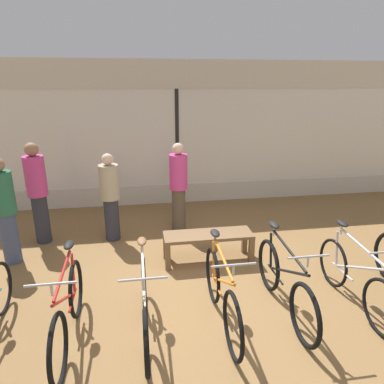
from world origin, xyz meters
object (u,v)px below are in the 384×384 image
bicycle_right (355,279)px  customer_by_window (178,185)px  display_bench (208,239)px  customer_near_rack (110,196)px  bicycle_center_left (145,305)px  bicycle_left (68,311)px  bicycle_center (221,294)px  customer_near_bench (38,191)px  customer_mid_floor (5,209)px  bicycle_center_right (284,284)px

bicycle_right → customer_by_window: bearing=125.2°
display_bench → customer_near_rack: 1.93m
bicycle_center_left → customer_near_rack: (-0.52, 2.57, 0.46)m
display_bench → bicycle_left: bearing=-140.6°
bicycle_center → bicycle_left: bearing=-178.5°
customer_near_bench → customer_near_rack: bearing=-3.8°
customer_mid_floor → customer_near_bench: size_ratio=0.95×
bicycle_right → customer_near_bench: customer_near_bench is taller
customer_near_rack → customer_near_bench: size_ratio=0.89×
display_bench → bicycle_center: bearing=-95.5°
bicycle_center_right → customer_mid_floor: size_ratio=1.04×
bicycle_center_right → display_bench: size_ratio=1.26×
bicycle_center → customer_mid_floor: bearing=146.7°
bicycle_center_right → display_bench: (-0.67, 1.38, -0.00)m
display_bench → customer_near_rack: (-1.55, 1.05, 0.44)m
bicycle_center_right → bicycle_center_left: bearing=-175.3°
display_bench → customer_near_bench: (-2.78, 1.13, 0.56)m
bicycle_left → customer_by_window: customer_by_window is taller
bicycle_left → bicycle_center_right: bearing=3.2°
bicycle_left → customer_near_bench: 2.87m
bicycle_center_right → customer_by_window: 2.89m
bicycle_right → customer_near_rack: size_ratio=1.06×
bicycle_center → display_bench: bearing=84.5°
bicycle_center → customer_mid_floor: (-2.94, 1.93, 0.49)m
customer_near_rack → customer_by_window: bearing=11.0°
bicycle_center → customer_near_rack: 2.93m
bicycle_center_left → customer_near_rack: 2.67m
customer_near_rack → customer_mid_floor: (-1.53, -0.60, 0.06)m
bicycle_center_right → customer_mid_floor: customer_mid_floor is taller
bicycle_left → bicycle_right: bicycle_left is taller
bicycle_left → customer_near_bench: size_ratio=0.95×
display_bench → customer_mid_floor: size_ratio=0.83×
bicycle_center_right → bicycle_right: bicycle_center_right is taller
bicycle_left → customer_by_window: 3.25m
bicycle_left → bicycle_center_left: bearing=0.2°
display_bench → customer_near_rack: bearing=146.0°
customer_mid_floor → bicycle_left: bearing=-58.2°
customer_mid_floor → customer_near_bench: bearing=65.7°
bicycle_center_left → bicycle_center: size_ratio=0.99×
bicycle_center_left → customer_mid_floor: bearing=136.1°
bicycle_center → customer_near_bench: size_ratio=0.95×
bicycle_left → customer_mid_floor: 2.38m
display_bench → customer_by_window: size_ratio=0.83×
bicycle_center_left → customer_by_window: customer_by_window is taller
bicycle_left → bicycle_center_right: bicycle_center_right is taller
display_bench → customer_by_window: 1.42m
bicycle_right → display_bench: (-1.60, 1.41, 0.00)m
bicycle_right → customer_near_bench: 5.09m
bicycle_center → customer_near_rack: size_ratio=1.07×
bicycle_center_right → customer_near_bench: (-3.45, 2.51, 0.56)m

